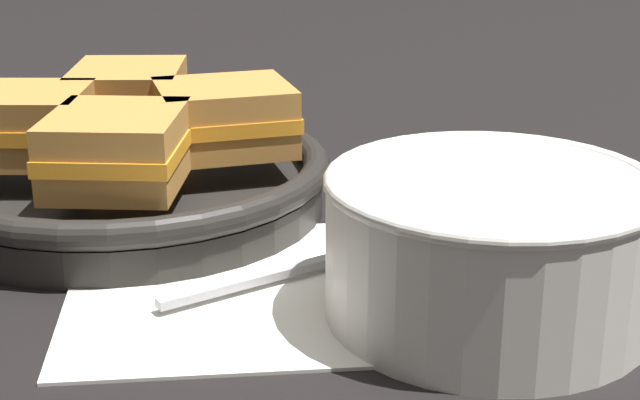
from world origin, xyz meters
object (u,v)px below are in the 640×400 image
at_px(sandwich_near_right, 117,149).
at_px(sandwich_far_left, 224,117).
at_px(soup_bowl, 489,238).
at_px(skillet, 128,182).
at_px(sandwich_far_right, 129,97).
at_px(spoon, 339,257).
at_px(sandwich_near_left, 20,124).

height_order(sandwich_near_right, sandwich_far_left, same).
bearing_deg(soup_bowl, sandwich_far_left, 114.16).
height_order(soup_bowl, skillet, soup_bowl).
height_order(skillet, sandwich_near_right, sandwich_near_right).
height_order(sandwich_far_left, sandwich_far_right, same).
xyz_separation_m(soup_bowl, spoon, (-0.06, 0.08, -0.04)).
bearing_deg(spoon, sandwich_far_right, 98.26).
height_order(sandwich_near_left, sandwich_far_left, same).
distance_m(sandwich_near_left, sandwich_far_left, 0.14).
height_order(soup_bowl, sandwich_far_right, sandwich_far_right).
relative_size(skillet, sandwich_near_right, 2.47).
bearing_deg(spoon, sandwich_far_left, 90.82).
bearing_deg(soup_bowl, skillet, 125.93).
distance_m(sandwich_near_left, sandwich_near_right, 0.10).
height_order(sandwich_near_right, sandwich_far_right, same).
bearing_deg(skillet, spoon, -52.96).
height_order(sandwich_near_left, sandwich_near_right, same).
distance_m(soup_bowl, sandwich_far_left, 0.23).
bearing_deg(sandwich_near_left, sandwich_near_right, -55.05).
xyz_separation_m(skillet, sandwich_near_right, (-0.01, -0.07, 0.04)).
bearing_deg(skillet, sandwich_far_left, -10.05).
relative_size(soup_bowl, sandwich_near_right, 1.54).
xyz_separation_m(skillet, sandwich_near_left, (-0.07, 0.01, 0.04)).
xyz_separation_m(spoon, sandwich_far_right, (-0.10, 0.21, 0.06)).
distance_m(spoon, sandwich_far_right, 0.24).
xyz_separation_m(sandwich_near_left, sandwich_near_right, (0.06, -0.08, 0.00)).
distance_m(soup_bowl, sandwich_near_right, 0.24).
height_order(spoon, sandwich_near_left, sandwich_near_left).
relative_size(skillet, sandwich_far_left, 3.02).
distance_m(skillet, sandwich_near_left, 0.08).
xyz_separation_m(soup_bowl, sandwich_far_left, (-0.10, 0.21, 0.02)).
height_order(soup_bowl, sandwich_near_left, sandwich_near_left).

